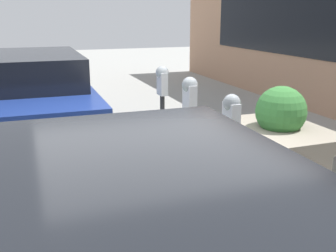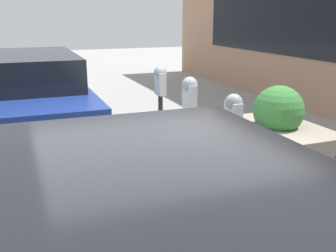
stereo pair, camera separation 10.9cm
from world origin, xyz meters
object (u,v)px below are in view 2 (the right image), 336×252
at_px(parking_meter_nearest, 232,138).
at_px(parked_car_middle, 25,95).
at_px(parking_meter_second, 189,116).
at_px(planter_box, 276,142).
at_px(parking_meter_middle, 160,94).

bearing_deg(parking_meter_nearest, parked_car_middle, 23.99).
height_order(parking_meter_second, planter_box, parking_meter_second).
relative_size(parking_meter_middle, planter_box, 0.96).
bearing_deg(parked_car_middle, parking_meter_second, -150.18).
height_order(parking_meter_nearest, planter_box, parking_meter_nearest).
height_order(parking_meter_nearest, parked_car_middle, parked_car_middle).
bearing_deg(planter_box, parking_meter_nearest, 129.47).
bearing_deg(parked_car_middle, planter_box, -130.71).
bearing_deg(parking_meter_nearest, parking_meter_second, 2.72).
distance_m(planter_box, parked_car_middle, 3.92).
xyz_separation_m(parking_meter_middle, parked_car_middle, (1.90, 1.59, -0.25)).
bearing_deg(parking_meter_second, parking_meter_middle, -0.52).
distance_m(parking_meter_middle, planter_box, 1.62).
bearing_deg(parking_meter_middle, parking_meter_nearest, -178.97).
bearing_deg(parked_car_middle, parking_meter_nearest, -155.59).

